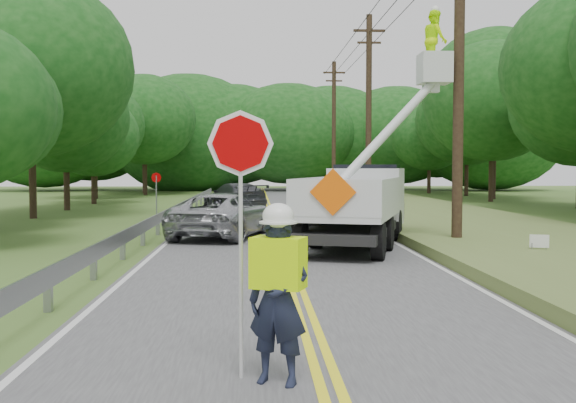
{
  "coord_description": "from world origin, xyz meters",
  "views": [
    {
      "loc": [
        -0.78,
        -9.73,
        2.33
      ],
      "look_at": [
        0.0,
        6.0,
        1.5
      ],
      "focal_mm": 41.48,
      "sensor_mm": 36.0,
      "label": 1
    }
  ],
  "objects": [
    {
      "name": "suv_silver",
      "position": [
        -1.85,
        12.09,
        0.74
      ],
      "size": [
        3.63,
        5.62,
        1.44
      ],
      "primitive_type": "imported",
      "rotation": [
        0.0,
        0.0,
        2.88
      ],
      "color": "#A7A9AE",
      "rests_on": "road"
    },
    {
      "name": "yard_sign",
      "position": [
        6.19,
        6.18,
        0.47
      ],
      "size": [
        0.44,
        0.17,
        0.66
      ],
      "color": "white",
      "rests_on": "ground"
    },
    {
      "name": "guardrail",
      "position": [
        -4.02,
        14.91,
        0.55
      ],
      "size": [
        0.18,
        48.0,
        0.77
      ],
      "color": "gray",
      "rests_on": "ground"
    },
    {
      "name": "tall_grass_verge",
      "position": [
        7.1,
        14.0,
        0.15
      ],
      "size": [
        7.0,
        96.0,
        0.3
      ],
      "primitive_type": "cube",
      "color": "olive",
      "rests_on": "ground"
    },
    {
      "name": "treeline_right",
      "position": [
        15.9,
        25.35,
        6.64
      ],
      "size": [
        12.02,
        55.09,
        12.16
      ],
      "color": "#332319",
      "rests_on": "ground"
    },
    {
      "name": "utility_poles",
      "position": [
        5.0,
        17.02,
        5.27
      ],
      "size": [
        1.6,
        43.3,
        10.0
      ],
      "color": "black",
      "rests_on": "ground"
    },
    {
      "name": "bucket_truck",
      "position": [
        2.51,
        9.99,
        1.53
      ],
      "size": [
        4.75,
        7.19,
        6.71
      ],
      "color": "black",
      "rests_on": "road"
    },
    {
      "name": "stop_sign_permanent",
      "position": [
        -5.07,
        19.37,
        1.33
      ],
      "size": [
        0.41,
        0.2,
        2.08
      ],
      "color": "gray",
      "rests_on": "ground"
    },
    {
      "name": "road",
      "position": [
        0.0,
        14.0,
        0.01
      ],
      "size": [
        7.2,
        96.0,
        0.03
      ],
      "color": "#464648",
      "rests_on": "ground"
    },
    {
      "name": "treeline_left",
      "position": [
        -10.64,
        30.77,
        5.74
      ],
      "size": [
        10.39,
        57.0,
        10.79
      ],
      "color": "#332319",
      "rests_on": "ground"
    },
    {
      "name": "ground",
      "position": [
        0.0,
        0.0,
        0.0
      ],
      "size": [
        140.0,
        140.0,
        0.0
      ],
      "primitive_type": "plane",
      "color": "#425B25",
      "rests_on": "ground"
    },
    {
      "name": "treeline_horizon",
      "position": [
        0.44,
        56.1,
        5.5
      ],
      "size": [
        57.36,
        14.24,
        11.91
      ],
      "color": "#104412",
      "rests_on": "ground"
    },
    {
      "name": "suv_darkgrey",
      "position": [
        -1.88,
        25.77,
        0.74
      ],
      "size": [
        3.91,
        5.36,
        1.44
      ],
      "primitive_type": "imported",
      "rotation": [
        0.0,
        0.0,
        3.57
      ],
      "color": "#3B3D43",
      "rests_on": "road"
    },
    {
      "name": "flagger",
      "position": [
        -0.55,
        -2.77,
        1.06
      ],
      "size": [
        1.14,
        0.64,
        2.91
      ],
      "color": "#191E33",
      "rests_on": "road"
    }
  ]
}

